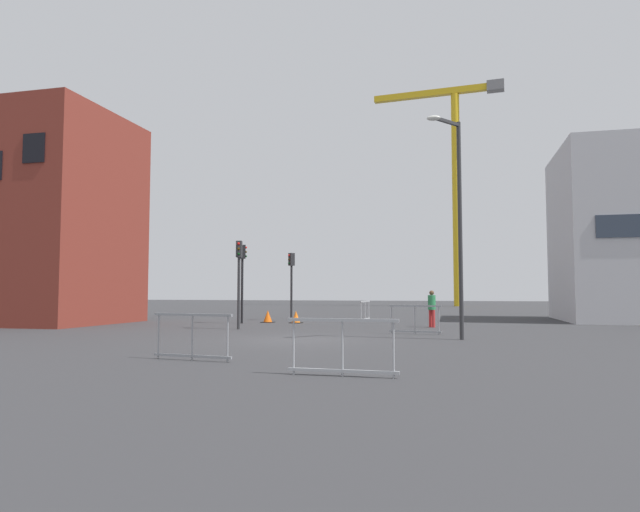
{
  "coord_description": "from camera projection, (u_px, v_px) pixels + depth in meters",
  "views": [
    {
      "loc": [
        5.11,
        -17.66,
        1.59
      ],
      "look_at": [
        0.0,
        3.25,
        2.97
      ],
      "focal_mm": 31.15,
      "sensor_mm": 36.0,
      "label": 1
    }
  ],
  "objects": [
    {
      "name": "ground",
      "position": [
        297.0,
        340.0,
        18.23
      ],
      "size": [
        160.0,
        160.0,
        0.0
      ],
      "primitive_type": "plane",
      "color": "#333335"
    },
    {
      "name": "brick_building",
      "position": [
        47.0,
        219.0,
        27.91
      ],
      "size": [
        7.29,
        7.08,
        10.44
      ],
      "color": "maroon",
      "rests_on": "ground"
    },
    {
      "name": "construction_crane",
      "position": [
        454.0,
        164.0,
        61.15
      ],
      "size": [
        14.36,
        2.29,
        24.44
      ],
      "color": "gold",
      "rests_on": "ground"
    },
    {
      "name": "streetlamp_tall",
      "position": [
        457.0,
        211.0,
        18.46
      ],
      "size": [
        1.08,
        1.23,
        7.31
      ],
      "color": "#2D2D30",
      "rests_on": "ground"
    },
    {
      "name": "traffic_light_median",
      "position": [
        291.0,
        275.0,
        30.68
      ],
      "size": [
        0.36,
        0.38,
        3.72
      ],
      "color": "#232326",
      "rests_on": "ground"
    },
    {
      "name": "traffic_light_verge",
      "position": [
        242.0,
        270.0,
        27.9
      ],
      "size": [
        0.39,
        0.35,
        3.94
      ],
      "color": "black",
      "rests_on": "ground"
    },
    {
      "name": "traffic_light_crosswalk",
      "position": [
        239.0,
        269.0,
        23.53
      ],
      "size": [
        0.3,
        0.39,
        3.74
      ],
      "color": "#2D2D30",
      "rests_on": "ground"
    },
    {
      "name": "pedestrian_walking",
      "position": [
        432.0,
        306.0,
        24.72
      ],
      "size": [
        0.34,
        0.34,
        1.64
      ],
      "color": "red",
      "rests_on": "ground"
    },
    {
      "name": "safety_barrier_right_run",
      "position": [
        415.0,
        319.0,
        20.7
      ],
      "size": [
        1.96,
        0.31,
        1.08
      ],
      "color": "gray",
      "rests_on": "ground"
    },
    {
      "name": "safety_barrier_rear",
      "position": [
        192.0,
        336.0,
        12.82
      ],
      "size": [
        2.07,
        0.31,
        1.08
      ],
      "color": "gray",
      "rests_on": "ground"
    },
    {
      "name": "safety_barrier_mid_span",
      "position": [
        342.0,
        346.0,
        10.41
      ],
      "size": [
        2.13,
        0.09,
        1.08
      ],
      "color": "#9EA0A5",
      "rests_on": "ground"
    },
    {
      "name": "safety_barrier_left_run",
      "position": [
        365.0,
        310.0,
        30.2
      ],
      "size": [
        0.18,
        2.23,
        1.08
      ],
      "color": "#B2B5BA",
      "rests_on": "ground"
    },
    {
      "name": "traffic_cone_striped",
      "position": [
        268.0,
        317.0,
        28.54
      ],
      "size": [
        0.62,
        0.62,
        0.62
      ],
      "color": "black",
      "rests_on": "ground"
    },
    {
      "name": "traffic_cone_orange",
      "position": [
        296.0,
        317.0,
        28.05
      ],
      "size": [
        0.6,
        0.6,
        0.61
      ],
      "color": "black",
      "rests_on": "ground"
    }
  ]
}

